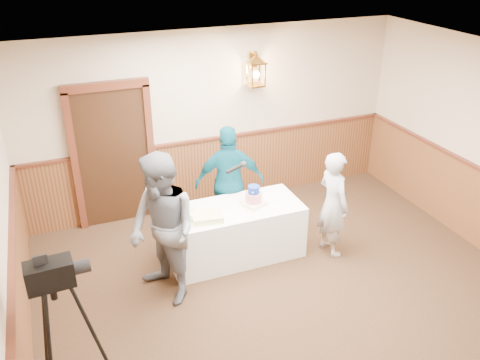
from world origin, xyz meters
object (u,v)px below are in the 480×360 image
object	(u,v)px
display_table	(235,232)
baker	(333,204)
sheet_cake_yellow	(207,217)
tv_camera_rig	(64,343)
tiered_cake	(254,198)
sheet_cake_green	(181,213)
interviewer	(163,230)
assistant_p	(230,182)

from	to	relation	value
display_table	baker	bearing A→B (deg)	-17.37
sheet_cake_yellow	tv_camera_rig	distance (m)	2.41
sheet_cake_yellow	tv_camera_rig	size ratio (longest dim) A/B	0.24
tiered_cake	tv_camera_rig	bearing A→B (deg)	-147.05
tv_camera_rig	sheet_cake_green	bearing A→B (deg)	44.66
interviewer	tv_camera_rig	bearing A→B (deg)	-65.83
sheet_cake_yellow	interviewer	size ratio (longest dim) A/B	0.20
sheet_cake_yellow	display_table	bearing A→B (deg)	19.92
tiered_cake	sheet_cake_yellow	bearing A→B (deg)	-169.31
display_table	interviewer	distance (m)	1.31
tv_camera_rig	tiered_cake	bearing A→B (deg)	29.91
tiered_cake	sheet_cake_green	size ratio (longest dim) A/B	1.03
tiered_cake	interviewer	bearing A→B (deg)	-160.54
sheet_cake_yellow	interviewer	bearing A→B (deg)	-152.06
assistant_p	baker	bearing A→B (deg)	152.63
display_table	tiered_cake	distance (m)	0.55
tiered_cake	assistant_p	size ratio (longest dim) A/B	0.21
sheet_cake_yellow	tv_camera_rig	bearing A→B (deg)	-140.67
sheet_cake_yellow	baker	world-z (taller)	baker
interviewer	display_table	bearing A→B (deg)	94.82
sheet_cake_green	assistant_p	distance (m)	1.01
display_table	sheet_cake_yellow	xyz separation A→B (m)	(-0.43, -0.16, 0.41)
sheet_cake_yellow	sheet_cake_green	xyz separation A→B (m)	(-0.29, 0.21, 0.00)
sheet_cake_green	interviewer	size ratio (longest dim) A/B	0.18
interviewer	baker	world-z (taller)	interviewer
sheet_cake_green	tiered_cake	bearing A→B (deg)	-4.30
tv_camera_rig	display_table	bearing A→B (deg)	33.22
tiered_cake	sheet_cake_yellow	distance (m)	0.71
tiered_cake	tv_camera_rig	distance (m)	3.06
tiered_cake	interviewer	distance (m)	1.43
interviewer	assistant_p	distance (m)	1.62
sheet_cake_yellow	sheet_cake_green	size ratio (longest dim) A/B	1.12
display_table	baker	xyz separation A→B (m)	(1.27, -0.40, 0.37)
sheet_cake_yellow	assistant_p	xyz separation A→B (m)	(0.58, 0.72, 0.05)
tiered_cake	assistant_p	distance (m)	0.60
tv_camera_rig	assistant_p	bearing A→B (deg)	39.55
display_table	sheet_cake_green	xyz separation A→B (m)	(-0.72, 0.05, 0.41)
display_table	assistant_p	size ratio (longest dim) A/B	1.08
display_table	baker	distance (m)	1.38
baker	assistant_p	size ratio (longest dim) A/B	0.90
assistant_p	display_table	bearing A→B (deg)	88.58
interviewer	assistant_p	bearing A→B (deg)	110.88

